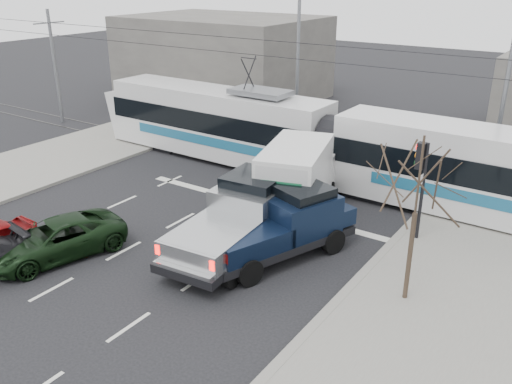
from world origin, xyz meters
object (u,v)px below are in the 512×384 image
Objects in this scene: traffic_signal at (421,170)px; navy_pickup at (284,223)px; street_lamp_near at (504,72)px; bare_tree at (419,184)px; silver_pickup at (243,215)px; box_truck at (298,180)px; green_car at (56,239)px; street_lamp_far at (295,47)px; tram at (333,144)px.

navy_pickup is at bearing -134.24° from traffic_signal.
street_lamp_near reaches higher than navy_pickup.
navy_pickup is (-4.52, 0.51, -2.62)m from bare_tree.
silver_pickup is at bearing -142.60° from traffic_signal.
box_truck is at bearing -124.34° from street_lamp_near.
green_car is at bearing -143.73° from silver_pickup.
traffic_signal is at bearing -41.72° from street_lamp_far.
box_truck is (-4.60, -0.47, -1.22)m from traffic_signal.
street_lamp_far is 14.97m from silver_pickup.
green_car is at bearing -87.19° from street_lamp_far.
bare_tree reaches higher than navy_pickup.
silver_pickup is 1.47× the size of green_car.
tram is at bearing 129.62° from bare_tree.
silver_pickup is at bearing -149.74° from navy_pickup.
tram is 4.00× the size of box_truck.
green_car is at bearing -124.44° from street_lamp_near.
traffic_signal is 0.52× the size of silver_pickup.
street_lamp_near is at bearing 58.10° from silver_pickup.
navy_pickup is 1.28× the size of green_car.
navy_pickup is at bearing -111.09° from street_lamp_near.
silver_pickup is at bearing 177.78° from bare_tree.
traffic_signal is at bearing -10.36° from box_truck.
street_lamp_near is 10.30m from box_truck.
bare_tree is at bearing -48.88° from street_lamp_far.
traffic_signal is at bearing -33.79° from tram.
street_lamp_far reaches higher than silver_pickup.
traffic_signal reaches higher than box_truck.
street_lamp_near is 19.33m from green_car.
box_truck is (0.32, 3.30, 0.31)m from silver_pickup.
silver_pickup is at bearing -66.62° from street_lamp_far.
bare_tree is 0.73× the size of silver_pickup.
tram is 3.80× the size of silver_pickup.
bare_tree reaches higher than green_car.
silver_pickup reaches higher than green_car.
green_car is (-5.19, -7.54, -0.87)m from box_truck.
box_truck is 1.39× the size of green_car.
tram is at bearing 123.44° from navy_pickup.
silver_pickup is 1.15× the size of navy_pickup.
street_lamp_far reaches higher than green_car.
bare_tree is at bearing -47.80° from box_truck.
silver_pickup is 1.05× the size of box_truck.
silver_pickup is (0.14, -7.24, -0.68)m from tram.
traffic_signal is at bearing 55.08° from green_car.
bare_tree is 6.58m from silver_pickup.
street_lamp_far is 1.31× the size of silver_pickup.
navy_pickup reaches higher than green_car.
street_lamp_near is 1.38× the size of box_truck.
box_truck is (-5.44, -7.97, -3.59)m from street_lamp_near.
traffic_signal is 4.78m from box_truck.
navy_pickup is at bearing -60.79° from street_lamp_far.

